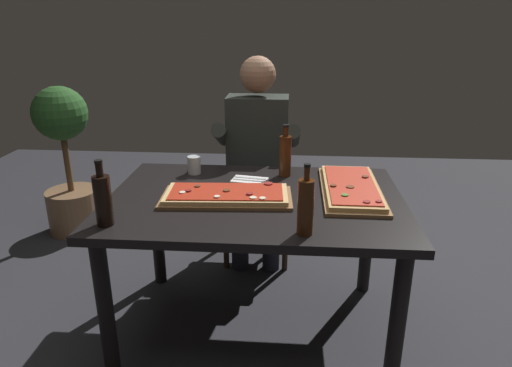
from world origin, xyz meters
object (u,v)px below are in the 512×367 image
Objects in this scene: dining_table at (255,215)px; pizza_rectangular_front at (227,195)px; pizza_rectangular_left at (351,188)px; oil_bottle_amber at (103,199)px; wine_bottle_dark at (306,206)px; tumbler_near_camera at (194,166)px; vinegar_bottle_green at (285,155)px; diner_chair at (258,185)px; seated_diner at (257,153)px; potted_plant_corner at (67,159)px.

dining_table is 2.24× the size of pizza_rectangular_front.
oil_bottle_amber reaches higher than pizza_rectangular_left.
tumbler_near_camera is (-0.58, 0.70, -0.08)m from wine_bottle_dark.
vinegar_bottle_green is at bearing 97.29° from wine_bottle_dark.
tumbler_near_camera is at bearing 122.22° from pizza_rectangular_front.
seated_diner is (0.00, -0.12, 0.26)m from diner_chair.
seated_diner is at bearing 128.79° from pizza_rectangular_left.
tumbler_near_camera is 0.69m from diner_chair.
vinegar_bottle_green is 0.47m from seated_diner.
diner_chair is (0.31, 0.53, -0.30)m from tumbler_near_camera.
pizza_rectangular_left is at bearing 63.55° from wine_bottle_dark.
seated_diner reaches higher than tumbler_near_camera.
dining_table is 1.28× the size of potted_plant_corner.
pizza_rectangular_left is at bearing 23.36° from oil_bottle_amber.
seated_diner is (-0.27, 1.11, -0.12)m from wine_bottle_dark.
tumbler_near_camera is at bearing -33.95° from potted_plant_corner.
wine_bottle_dark is 1.04× the size of oil_bottle_amber.
tumbler_near_camera is 0.07× the size of seated_diner.
oil_bottle_amber is at bearing -109.12° from tumbler_near_camera.
potted_plant_corner is at bearing 143.95° from dining_table.
vinegar_bottle_green is 0.67m from diner_chair.
oil_bottle_amber is 2.88× the size of tumbler_near_camera.
tumbler_near_camera is at bearing 70.88° from oil_bottle_amber.
vinegar_bottle_green is 0.26× the size of potted_plant_corner.
wine_bottle_dark reaches higher than pizza_rectangular_left.
tumbler_near_camera is (-0.82, 0.22, 0.02)m from pizza_rectangular_left.
dining_table is at bearing -167.24° from pizza_rectangular_left.
seated_diner is 1.21× the size of potted_plant_corner.
wine_bottle_dark is at bearing -40.44° from potted_plant_corner.
potted_plant_corner is at bearing 139.56° from wine_bottle_dark.
diner_chair is at bearing 92.96° from dining_table.
pizza_rectangular_front is at bearing -39.65° from potted_plant_corner.
pizza_rectangular_front is at bearing 136.76° from wine_bottle_dark.
pizza_rectangular_left is (0.46, 0.10, 0.11)m from dining_table.
pizza_rectangular_left reaches higher than dining_table.
seated_diner reaches higher than wine_bottle_dark.
tumbler_near_camera is at bearing -127.20° from seated_diner.
pizza_rectangular_left is at bearing -26.52° from potted_plant_corner.
seated_diner is at bearing 93.44° from dining_table.
tumbler_near_camera is (-0.49, -0.00, -0.07)m from vinegar_bottle_green.
pizza_rectangular_front is (-0.13, -0.04, 0.12)m from dining_table.
oil_bottle_amber reaches higher than dining_table.
potted_plant_corner is (-1.11, 0.75, -0.22)m from tumbler_near_camera.
diner_chair is 0.65× the size of seated_diner.
vinegar_bottle_green is at bearing -24.95° from potted_plant_corner.
pizza_rectangular_left is 0.85m from tumbler_near_camera.
potted_plant_corner is (-1.42, 0.21, 0.08)m from diner_chair.
oil_bottle_amber is at bearing -58.33° from potted_plant_corner.
pizza_rectangular_front is 2.15× the size of wine_bottle_dark.
wine_bottle_dark is at bearing -58.99° from dining_table.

